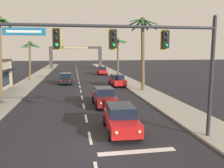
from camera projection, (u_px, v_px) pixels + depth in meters
ground_plane at (92, 150)px, 11.68m from camera, size 220.00×220.00×0.00m
sidewalk_right at (135, 86)px, 32.48m from camera, size 3.20×110.00×0.14m
sidewalk_left at (20, 89)px, 29.88m from camera, size 3.20×110.00×0.14m
lane_markings at (83, 87)px, 31.48m from camera, size 4.28×88.42×0.01m
traffic_signal_mast at (146, 50)px, 11.91m from camera, size 11.31×0.41×6.95m
sedan_lead_at_stop_bar at (121, 118)px, 14.18m from camera, size 2.07×4.50×1.68m
sedan_third_in_queue at (104, 97)px, 20.93m from camera, size 2.01×4.47×1.68m
sedan_oncoming_far at (66, 78)px, 34.85m from camera, size 1.95×4.45×1.68m
sedan_parked_nearest_kerb at (102, 70)px, 49.04m from camera, size 2.03×4.48×1.68m
sedan_parked_mid_kerb at (117, 80)px, 32.65m from camera, size 2.05×4.49×1.68m
palm_left_third at (30, 51)px, 37.90m from camera, size 3.42×3.48×6.66m
palm_right_second at (143, 42)px, 27.97m from camera, size 4.26×4.18×9.08m
palm_right_third at (118, 48)px, 42.48m from camera, size 3.73×3.83×7.40m
town_gateway_arch at (76, 54)px, 64.85m from camera, size 14.75×0.90×6.30m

